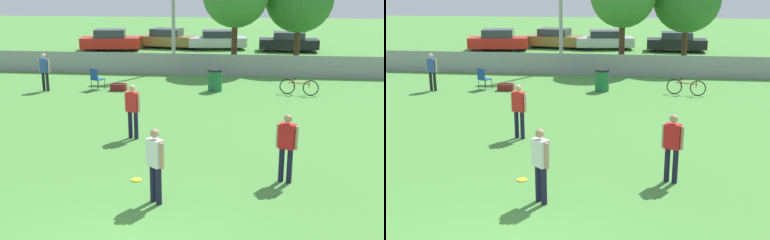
% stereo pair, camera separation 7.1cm
% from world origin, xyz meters
% --- Properties ---
extents(fence_backline, '(24.61, 0.07, 1.21)m').
position_xyz_m(fence_backline, '(0.00, 18.00, 0.55)').
color(fence_backline, gray).
rests_on(fence_backline, ground_plane).
extents(player_thrower_red, '(0.51, 0.31, 1.68)m').
position_xyz_m(player_thrower_red, '(-1.31, 7.41, 0.96)').
color(player_thrower_red, '#191933').
rests_on(player_thrower_red, ground_plane).
extents(player_defender_red, '(0.50, 0.33, 1.68)m').
position_xyz_m(player_defender_red, '(3.07, 4.56, 0.96)').
color(player_defender_red, '#191933').
rests_on(player_defender_red, ground_plane).
extents(player_receiver_white, '(0.42, 0.40, 1.68)m').
position_xyz_m(player_receiver_white, '(0.22, 3.09, 0.96)').
color(player_receiver_white, '#191933').
rests_on(player_receiver_white, ground_plane).
extents(spectator_in_blue, '(0.50, 0.26, 1.65)m').
position_xyz_m(spectator_in_blue, '(-6.69, 13.51, 0.94)').
color(spectator_in_blue, black).
rests_on(spectator_in_blue, ground_plane).
extents(frisbee_disc, '(0.26, 0.26, 0.03)m').
position_xyz_m(frisbee_disc, '(-0.48, 4.24, 0.01)').
color(frisbee_disc, yellow).
rests_on(frisbee_disc, ground_plane).
extents(folding_chair_sideline, '(0.62, 0.62, 0.96)m').
position_xyz_m(folding_chair_sideline, '(-4.55, 14.01, 0.55)').
color(folding_chair_sideline, '#333338').
rests_on(folding_chair_sideline, ground_plane).
extents(bicycle_sideline, '(1.62, 0.51, 0.71)m').
position_xyz_m(bicycle_sideline, '(4.29, 14.02, 0.34)').
color(bicycle_sideline, black).
rests_on(bicycle_sideline, ground_plane).
extents(trash_bin, '(0.64, 0.64, 0.97)m').
position_xyz_m(trash_bin, '(0.69, 14.36, 0.49)').
color(trash_bin, '#1E6638').
rests_on(trash_bin, ground_plane).
extents(gear_bag_sideline, '(0.68, 0.37, 0.33)m').
position_xyz_m(gear_bag_sideline, '(-3.54, 13.96, 0.15)').
color(gear_bag_sideline, maroon).
rests_on(gear_bag_sideline, ground_plane).
extents(parked_car_red, '(4.29, 2.39, 1.46)m').
position_xyz_m(parked_car_red, '(-7.49, 26.60, 0.70)').
color(parked_car_red, black).
rests_on(parked_car_red, ground_plane).
extents(parked_car_tan, '(4.28, 2.45, 1.39)m').
position_xyz_m(parked_car_tan, '(-3.82, 28.42, 0.67)').
color(parked_car_tan, black).
rests_on(parked_car_tan, ground_plane).
extents(parked_car_silver, '(4.28, 2.39, 1.33)m').
position_xyz_m(parked_car_silver, '(-0.14, 28.09, 0.66)').
color(parked_car_silver, black).
rests_on(parked_car_silver, ground_plane).
extents(parked_car_dark, '(4.03, 1.73, 1.33)m').
position_xyz_m(parked_car_dark, '(4.84, 27.51, 0.66)').
color(parked_car_dark, black).
rests_on(parked_car_dark, ground_plane).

